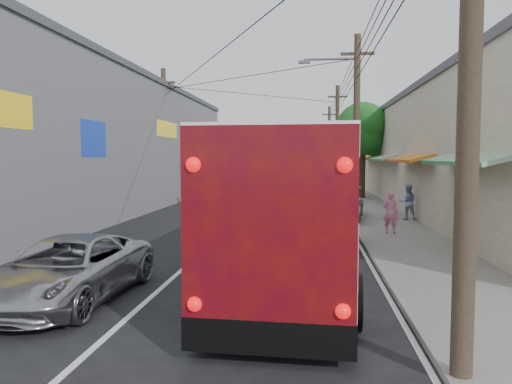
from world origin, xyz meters
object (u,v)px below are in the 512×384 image
pedestrian_far (408,202)px  jeepney (68,269)px  parked_car_mid (319,195)px  parked_suv (339,204)px  pedestrian_near (390,212)px  parked_car_far (328,185)px  coach_bus (299,203)px

pedestrian_far → jeepney: bearing=56.4°
jeepney → parked_car_mid: bearing=77.3°
jeepney → parked_suv: bearing=67.8°
pedestrian_far → pedestrian_near: bearing=72.5°
jeepney → pedestrian_far: pedestrian_far is taller
jeepney → parked_car_far: 28.05m
parked_car_far → jeepney: bearing=-94.9°
coach_bus → parked_suv: coach_bus is taller
coach_bus → parked_car_mid: 16.66m
parked_car_mid → pedestrian_near: size_ratio=2.64×
coach_bus → pedestrian_far: coach_bus is taller
parked_suv → parked_car_mid: (-0.80, 6.25, -0.06)m
coach_bus → jeepney: bearing=-143.0°
parked_car_mid → parked_car_far: parked_car_far is taller
parked_suv → pedestrian_far: size_ratio=3.30×
pedestrian_near → pedestrian_far: 4.35m
parked_suv → parked_car_far: size_ratio=1.05×
coach_bus → pedestrian_near: bearing=64.8°
parked_car_far → pedestrian_near: size_ratio=3.20×
jeepney → parked_car_mid: 20.43m
parked_car_mid → pedestrian_far: (3.80, -6.53, 0.21)m
jeepney → parked_suv: parked_suv is taller
coach_bus → jeepney: (-4.59, -3.10, -1.11)m
parked_car_mid → parked_suv: bearing=-81.4°
parked_car_mid → pedestrian_far: size_ratio=2.60×
parked_car_far → pedestrian_far: bearing=-70.3°
coach_bus → pedestrian_far: bearing=68.5°
jeepney → parked_car_mid: parked_car_mid is taller
coach_bus → jeepney: 5.64m
parked_car_far → pedestrian_near: pedestrian_near is taller
jeepney → pedestrian_near: bearing=51.9°
pedestrian_near → parked_suv: bearing=-52.5°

